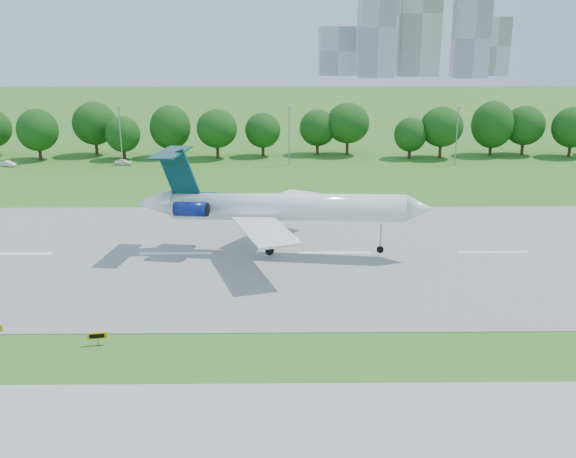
# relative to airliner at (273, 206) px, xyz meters

# --- Properties ---
(ground) EXTENTS (600.00, 600.00, 0.00)m
(ground) POSITION_rel_airliner_xyz_m (-12.23, -25.24, -6.15)
(ground) COLOR #32661A
(ground) RESTS_ON ground
(runway) EXTENTS (400.00, 45.00, 0.08)m
(runway) POSITION_rel_airliner_xyz_m (-12.23, -0.24, -6.11)
(runway) COLOR gray
(runway) RESTS_ON ground
(tree_line) EXTENTS (288.40, 8.40, 10.40)m
(tree_line) POSITION_rel_airliner_xyz_m (-12.23, 66.76, 0.03)
(tree_line) COLOR #382314
(tree_line) RESTS_ON ground
(light_poles) EXTENTS (175.90, 0.25, 12.19)m
(light_poles) POSITION_rel_airliner_xyz_m (-14.73, 56.76, 0.18)
(light_poles) COLOR gray
(light_poles) RESTS_ON ground
(skyline) EXTENTS (127.00, 52.00, 80.00)m
(skyline) POSITION_rel_airliner_xyz_m (87.93, 365.37, 24.31)
(skyline) COLOR #B2B2B7
(skyline) RESTS_ON ground
(airliner) EXTENTS (36.69, 26.55, 12.51)m
(airliner) POSITION_rel_airliner_xyz_m (0.00, 0.00, 0.00)
(airliner) COLOR white
(airliner) RESTS_ON ground
(taxi_sign_left) EXTENTS (1.73, 0.47, 1.21)m
(taxi_sign_left) POSITION_rel_airliner_xyz_m (-15.22, -24.87, -5.26)
(taxi_sign_left) COLOR gray
(taxi_sign_left) RESTS_ON ground
(service_vehicle_a) EXTENTS (3.84, 2.39, 1.20)m
(service_vehicle_a) POSITION_rel_airliner_xyz_m (-56.14, 56.38, -5.56)
(service_vehicle_a) COLOR silver
(service_vehicle_a) RESTS_ON ground
(service_vehicle_b) EXTENTS (3.80, 1.98, 1.23)m
(service_vehicle_b) POSITION_rel_airliner_xyz_m (-32.24, 57.63, -5.54)
(service_vehicle_b) COLOR white
(service_vehicle_b) RESTS_ON ground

